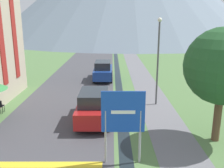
{
  "coord_description": "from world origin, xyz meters",
  "views": [
    {
      "loc": [
        0.61,
        -4.53,
        5.68
      ],
      "look_at": [
        0.61,
        10.0,
        1.9
      ],
      "focal_mm": 40.0,
      "sensor_mm": 36.0,
      "label": 1
    }
  ],
  "objects_px": {
    "road_sign": "(123,118)",
    "streetlamp": "(158,55)",
    "parked_car_near": "(94,106)",
    "parked_car_far": "(103,70)",
    "tree_by_path": "(223,66)"
  },
  "relations": [
    {
      "from": "road_sign",
      "to": "streetlamp",
      "type": "distance_m",
      "value": 7.82
    },
    {
      "from": "parked_car_near",
      "to": "parked_car_far",
      "type": "relative_size",
      "value": 0.97
    },
    {
      "from": "streetlamp",
      "to": "tree_by_path",
      "type": "height_order",
      "value": "streetlamp"
    },
    {
      "from": "parked_car_far",
      "to": "streetlamp",
      "type": "bearing_deg",
      "value": -61.44
    },
    {
      "from": "streetlamp",
      "to": "tree_by_path",
      "type": "bearing_deg",
      "value": -69.5
    },
    {
      "from": "streetlamp",
      "to": "parked_car_far",
      "type": "bearing_deg",
      "value": 118.56
    },
    {
      "from": "road_sign",
      "to": "tree_by_path",
      "type": "bearing_deg",
      "value": 23.24
    },
    {
      "from": "parked_car_near",
      "to": "streetlamp",
      "type": "bearing_deg",
      "value": 36.13
    },
    {
      "from": "road_sign",
      "to": "tree_by_path",
      "type": "distance_m",
      "value": 5.25
    },
    {
      "from": "parked_car_far",
      "to": "tree_by_path",
      "type": "xyz_separation_m",
      "value": [
        5.88,
        -12.45,
        2.71
      ]
    },
    {
      "from": "streetlamp",
      "to": "tree_by_path",
      "type": "xyz_separation_m",
      "value": [
        1.97,
        -5.27,
        0.23
      ]
    },
    {
      "from": "tree_by_path",
      "to": "road_sign",
      "type": "bearing_deg",
      "value": -156.76
    },
    {
      "from": "streetlamp",
      "to": "road_sign",
      "type": "bearing_deg",
      "value": -109.79
    },
    {
      "from": "road_sign",
      "to": "parked_car_far",
      "type": "height_order",
      "value": "road_sign"
    },
    {
      "from": "parked_car_near",
      "to": "tree_by_path",
      "type": "xyz_separation_m",
      "value": [
        6.01,
        -2.32,
        2.71
      ]
    }
  ]
}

